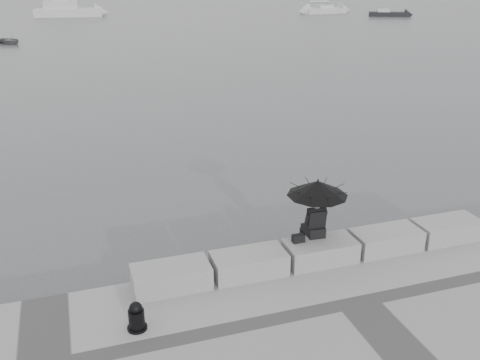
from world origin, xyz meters
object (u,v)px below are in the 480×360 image
object	(u,v)px
seated_person	(317,194)
motor_cruiser	(69,10)
small_motorboat	(389,14)
dinghy	(8,41)
sailboat_right	(324,10)
mooring_bollard	(137,318)

from	to	relation	value
seated_person	motor_cruiser	bearing A→B (deg)	96.23
small_motorboat	dinghy	bearing A→B (deg)	-138.81
motor_cruiser	small_motorboat	xyz separation A→B (m)	(43.73, -13.89, -0.57)
sailboat_right	seated_person	bearing A→B (deg)	-120.18
sailboat_right	motor_cruiser	distance (m)	37.76
mooring_bollard	sailboat_right	distance (m)	78.56
sailboat_right	small_motorboat	bearing A→B (deg)	-52.67
seated_person	sailboat_right	bearing A→B (deg)	66.88
motor_cruiser	dinghy	distance (m)	28.88
seated_person	motor_cruiser	distance (m)	73.59
sailboat_right	dinghy	world-z (taller)	sailboat_right
dinghy	motor_cruiser	bearing A→B (deg)	37.83
sailboat_right	dinghy	bearing A→B (deg)	-156.67
sailboat_right	motor_cruiser	size ratio (longest dim) A/B	1.34
small_motorboat	sailboat_right	bearing A→B (deg)	155.92
mooring_bollard	motor_cruiser	world-z (taller)	motor_cruiser
small_motorboat	dinghy	distance (m)	51.99
seated_person	sailboat_right	world-z (taller)	sailboat_right
mooring_bollard	dinghy	xyz separation A→B (m)	(-5.24, 46.77, -0.47)
mooring_bollard	dinghy	size ratio (longest dim) A/B	0.18
seated_person	small_motorboat	bearing A→B (deg)	59.52
seated_person	mooring_bollard	world-z (taller)	seated_person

